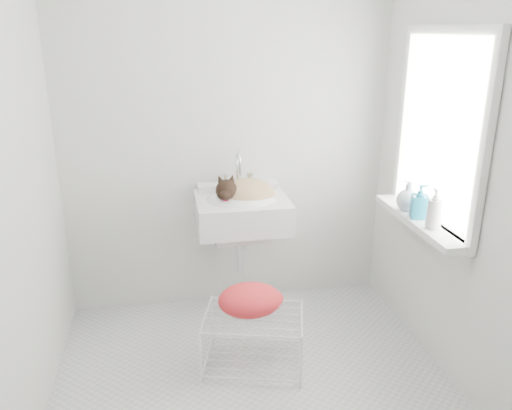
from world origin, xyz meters
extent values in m
cube|color=silver|center=(0.00, 0.00, 0.00)|extent=(2.20, 2.00, 0.02)
cube|color=silver|center=(0.00, 1.00, 1.25)|extent=(2.20, 0.02, 2.50)
cube|color=silver|center=(1.10, 0.00, 1.25)|extent=(0.02, 2.00, 2.50)
cube|color=silver|center=(-1.10, 0.00, 1.25)|extent=(0.02, 2.00, 2.50)
cube|color=white|center=(1.09, 0.20, 1.35)|extent=(0.01, 0.80, 1.00)
cube|color=white|center=(1.07, 0.20, 1.35)|extent=(0.04, 0.90, 1.10)
cube|color=white|center=(1.01, 0.20, 0.83)|extent=(0.16, 0.88, 0.04)
cube|color=white|center=(0.06, 0.74, 0.85)|extent=(0.59, 0.52, 0.24)
ellipsoid|color=tan|center=(0.09, 0.73, 0.88)|extent=(0.41, 0.36, 0.19)
sphere|color=black|center=(-0.06, 0.67, 0.97)|extent=(0.15, 0.15, 0.14)
torus|color=#B70232|center=(-0.05, 0.66, 0.93)|extent=(0.13, 0.13, 0.05)
cube|color=silver|center=(0.03, 0.17, 0.15)|extent=(0.63, 0.52, 0.33)
ellipsoid|color=red|center=(0.02, 0.21, 0.36)|extent=(0.37, 0.27, 0.15)
imported|color=silver|center=(1.00, 0.03, 0.85)|extent=(0.07, 0.07, 0.19)
imported|color=#127391|center=(1.00, 0.20, 0.85)|extent=(0.11, 0.11, 0.20)
imported|color=silver|center=(1.00, 0.34, 0.85)|extent=(0.19, 0.19, 0.18)
camera|label=1|loc=(-0.41, -2.34, 1.88)|focal=35.79mm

